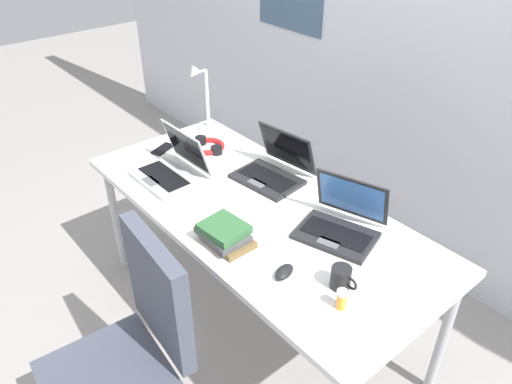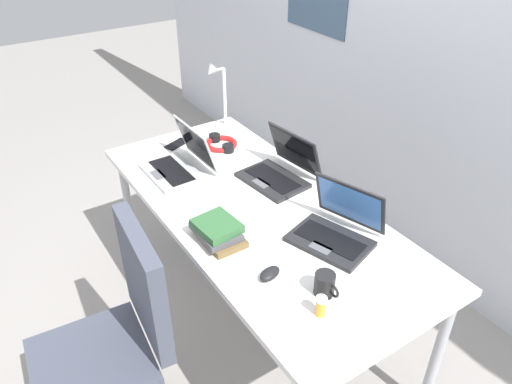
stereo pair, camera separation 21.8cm
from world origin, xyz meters
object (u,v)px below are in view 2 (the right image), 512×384
(laptop_far_corner, at_px, (279,171))
(office_chair, at_px, (113,359))
(headphones, at_px, (221,144))
(desk_lamp, at_px, (220,96))
(laptop_front_right, at_px, (179,163))
(coffee_mug, at_px, (325,284))
(book_stack, at_px, (218,231))
(computer_mouse, at_px, (270,274))
(cell_phone, at_px, (177,144))
(laptop_front_left, at_px, (336,229))
(pill_bottle, at_px, (321,306))

(laptop_far_corner, height_order, office_chair, laptop_far_corner)
(headphones, bearing_deg, desk_lamp, 150.65)
(laptop_front_right, distance_m, coffee_mug, 1.07)
(book_stack, bearing_deg, laptop_front_right, 169.49)
(headphones, bearing_deg, office_chair, -51.40)
(computer_mouse, xyz_separation_m, headphones, (-1.01, 0.37, -0.00))
(coffee_mug, bearing_deg, book_stack, -160.66)
(desk_lamp, bearing_deg, coffee_mug, -14.87)
(headphones, relative_size, coffee_mug, 1.89)
(desk_lamp, bearing_deg, cell_phone, -79.96)
(laptop_front_right, distance_m, computer_mouse, 0.89)
(coffee_mug, height_order, office_chair, office_chair)
(laptop_front_left, height_order, computer_mouse, laptop_front_left)
(laptop_front_left, distance_m, computer_mouse, 0.36)
(laptop_front_left, height_order, pill_bottle, laptop_front_left)
(laptop_far_corner, bearing_deg, computer_mouse, -38.52)
(laptop_front_right, distance_m, laptop_far_corner, 0.51)
(book_stack, distance_m, office_chair, 0.65)
(laptop_front_left, xyz_separation_m, book_stack, (-0.26, -0.41, -0.00))
(laptop_front_left, bearing_deg, cell_phone, -170.35)
(laptop_far_corner, bearing_deg, laptop_front_right, -131.22)
(coffee_mug, bearing_deg, cell_phone, 177.70)
(cell_phone, height_order, pill_bottle, pill_bottle)
(desk_lamp, height_order, computer_mouse, desk_lamp)
(laptop_front_left, xyz_separation_m, cell_phone, (-1.12, -0.19, -0.04))
(coffee_mug, bearing_deg, office_chair, -121.84)
(laptop_far_corner, xyz_separation_m, book_stack, (0.25, -0.49, -0.00))
(computer_mouse, height_order, book_stack, book_stack)
(headphones, distance_m, office_chair, 1.26)
(cell_phone, bearing_deg, pill_bottle, -26.66)
(headphones, relative_size, book_stack, 0.95)
(computer_mouse, height_order, cell_phone, computer_mouse)
(computer_mouse, bearing_deg, pill_bottle, -5.77)
(coffee_mug, bearing_deg, headphones, 167.91)
(laptop_front_left, distance_m, headphones, 0.97)
(laptop_front_left, relative_size, laptop_far_corner, 1.09)
(book_stack, xyz_separation_m, office_chair, (0.05, -0.52, -0.39))
(office_chair, bearing_deg, laptop_far_corner, 106.45)
(laptop_front_right, height_order, coffee_mug, laptop_front_right)
(laptop_front_left, xyz_separation_m, computer_mouse, (0.04, -0.36, -0.03))
(headphones, xyz_separation_m, pill_bottle, (1.26, -0.33, 0.03))
(computer_mouse, distance_m, coffee_mug, 0.21)
(laptop_front_left, distance_m, pill_bottle, 0.43)
(coffee_mug, relative_size, office_chair, 0.12)
(computer_mouse, xyz_separation_m, coffee_mug, (0.18, 0.12, 0.03))
(laptop_front_left, relative_size, office_chair, 0.40)
(desk_lamp, distance_m, laptop_front_left, 1.19)
(laptop_far_corner, distance_m, coffee_mug, 0.80)
(headphones, bearing_deg, book_stack, -30.86)
(desk_lamp, bearing_deg, laptop_far_corner, -4.07)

